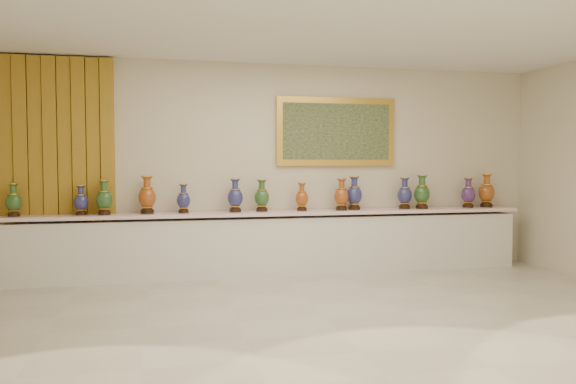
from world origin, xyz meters
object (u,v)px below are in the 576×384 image
at_px(counter, 278,244).
at_px(vase_0, 14,202).
at_px(vase_1, 81,202).
at_px(vase_2, 104,199).

relative_size(counter, vase_0, 17.21).
relative_size(vase_0, vase_1, 1.08).
bearing_deg(vase_0, vase_1, -0.02).
bearing_deg(counter, vase_1, -179.34).
bearing_deg(vase_0, counter, 0.50).
xyz_separation_m(counter, vase_2, (-2.35, -0.05, 0.67)).
bearing_deg(vase_2, vase_1, 176.73).
distance_m(counter, vase_2, 2.44).
xyz_separation_m(vase_0, vase_2, (1.10, -0.02, 0.02)).
bearing_deg(vase_0, vase_2, -0.88).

